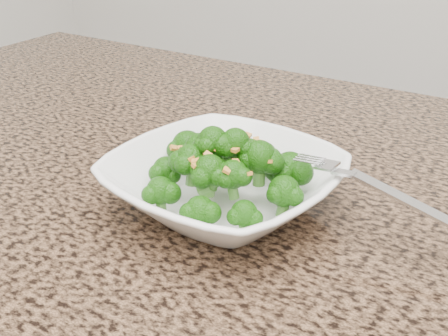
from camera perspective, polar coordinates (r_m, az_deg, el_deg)
The scene contains 5 objects.
granite_counter at distance 0.62m, azimuth 1.42°, elevation -6.41°, with size 1.64×1.04×0.03m, color brown.
bowl at distance 0.62m, azimuth 0.00°, elevation -1.66°, with size 0.24×0.24×0.06m, color white.
broccoli_pile at distance 0.59m, azimuth 0.00°, elevation 3.68°, with size 0.21×0.21×0.06m, color #1B5B0A, non-canonical shape.
garlic_topping at distance 0.58m, azimuth 0.00°, elevation 6.92°, with size 0.13×0.13×0.01m, color gold, non-canonical shape.
fork at distance 0.57m, azimuth 12.46°, elevation -0.60°, with size 0.19×0.03×0.01m, color silver, non-canonical shape.
Camera 1 is at (0.26, -0.15, 1.22)m, focal length 45.00 mm.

